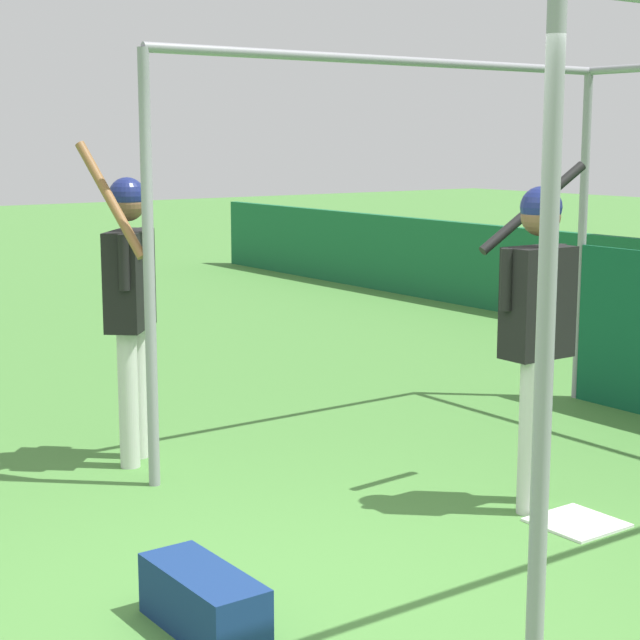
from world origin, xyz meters
name	(u,v)px	position (x,y,z in m)	size (l,w,h in m)	color
ground_plane	(289,615)	(0.00, 0.00, 0.00)	(60.00, 60.00, 0.00)	#477F38
home_plate	(577,523)	(-0.01, 1.96, 0.01)	(0.44, 0.44, 0.02)	white
player_batter	(537,314)	(-0.37, 1.97, 1.15)	(0.52, 0.87, 2.00)	silver
player_waiting	(130,290)	(-2.53, 0.47, 1.17)	(0.78, 0.62, 2.12)	silver
equipment_bag	(203,601)	(-0.08, -0.40, 0.14)	(0.70, 0.28, 0.28)	navy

